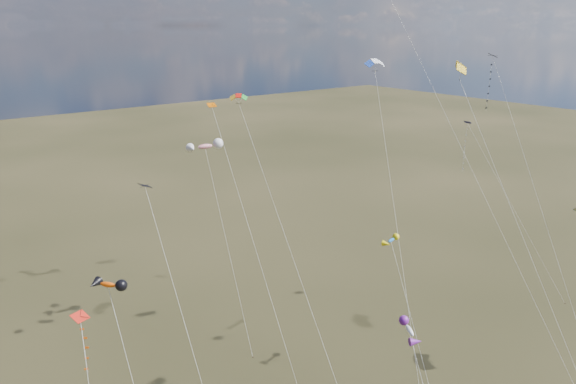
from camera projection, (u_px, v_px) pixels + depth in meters
diamond_black_high at (496, 101)px, 50.62m from camera, size 2.71×17.55×31.19m
diamond_navy_tall at (385, 4)px, 53.61m from camera, size 0.93×30.88×42.08m
diamond_black_mid at (165, 253)px, 43.45m from camera, size 1.60×15.55×20.65m
diamond_red_low at (85, 356)px, 33.92m from camera, size 3.09×10.58×15.87m
diamond_navy_right at (469, 154)px, 63.24m from camera, size 8.86×11.95×22.80m
diamond_orange_center at (237, 186)px, 51.81m from camera, size 0.98×15.26×26.21m
parafoil_yellow at (462, 66)px, 42.25m from camera, size 3.47×21.08×31.47m
parafoil_blue_white at (376, 63)px, 55.07m from camera, size 10.74×17.81×30.75m
parafoil_tricolor at (240, 99)px, 54.44m from camera, size 2.74×20.70×27.19m
novelty_orange_black at (108, 286)px, 36.94m from camera, size 2.28×11.19×16.52m
novelty_white_purple at (410, 331)px, 35.82m from camera, size 2.66×9.25×13.88m
novelty_redwhite_stripe at (205, 147)px, 58.37m from camera, size 3.75×12.78×21.42m
novelty_blue_yellow at (392, 241)px, 51.01m from camera, size 3.94×9.66×13.84m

